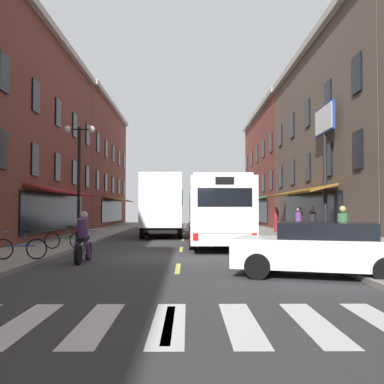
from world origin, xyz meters
TOP-DOWN VIEW (x-y plane):
  - ground_plane at (0.00, 0.00)m, footprint 34.80×80.00m
  - lane_centre_dashes at (0.00, -0.25)m, footprint 0.14×73.90m
  - crosswalk_near at (0.00, -10.00)m, footprint 7.10×2.80m
  - sidewalk_left at (-5.90, 0.00)m, footprint 3.00×80.00m
  - sidewalk_right at (5.90, 0.00)m, footprint 3.00×80.00m
  - billboard_sign at (7.05, 5.59)m, footprint 0.40×2.95m
  - transit_bus at (1.66, 6.12)m, footprint 2.66×11.71m
  - box_truck at (-1.31, 11.81)m, footprint 2.61×7.25m
  - sedan_near at (3.73, -5.25)m, footprint 4.73×3.14m
  - sedan_mid at (-1.20, 20.48)m, footprint 1.90×4.78m
  - motorcycle_rider at (-3.12, -1.93)m, footprint 0.62×2.07m
  - bicycle_near at (-4.65, 1.61)m, footprint 1.71×0.48m
  - bicycle_mid at (-5.02, -2.35)m, footprint 1.71×0.48m
  - pedestrian_near at (6.48, 15.38)m, footprint 0.36×0.51m
  - pedestrian_mid at (6.56, 6.21)m, footprint 0.36×0.36m
  - pedestrian_far at (6.33, 8.14)m, footprint 0.36×0.36m
  - pedestrian_rear at (5.55, -1.41)m, footprint 0.36×0.36m
  - street_lamp_twin at (-4.68, 4.00)m, footprint 1.42×0.32m

SIDE VIEW (x-z plane):
  - ground_plane at x=0.00m, z-range -0.10..0.00m
  - lane_centre_dashes at x=0.00m, z-range 0.00..0.01m
  - crosswalk_near at x=0.00m, z-range 0.00..0.01m
  - sidewalk_left at x=-5.90m, z-range 0.00..0.14m
  - sidewalk_right at x=5.90m, z-range 0.00..0.14m
  - bicycle_near at x=-4.65m, z-range 0.05..0.96m
  - bicycle_mid at x=-5.02m, z-range 0.05..0.96m
  - sedan_mid at x=-1.20m, z-range 0.03..1.27m
  - motorcycle_rider at x=-3.12m, z-range -0.12..1.54m
  - sedan_near at x=3.73m, z-range 0.02..1.41m
  - pedestrian_far at x=6.33m, z-range 0.16..1.84m
  - pedestrian_rear at x=5.55m, z-range 0.16..1.87m
  - pedestrian_mid at x=6.56m, z-range 0.16..1.88m
  - pedestrian_near at x=6.48m, z-range 0.19..1.96m
  - transit_bus at x=1.66m, z-range 0.08..3.24m
  - box_truck at x=-1.31m, z-range 0.05..3.85m
  - street_lamp_twin at x=-4.68m, z-range 0.43..5.83m
  - billboard_sign at x=7.05m, z-range 1.90..8.62m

